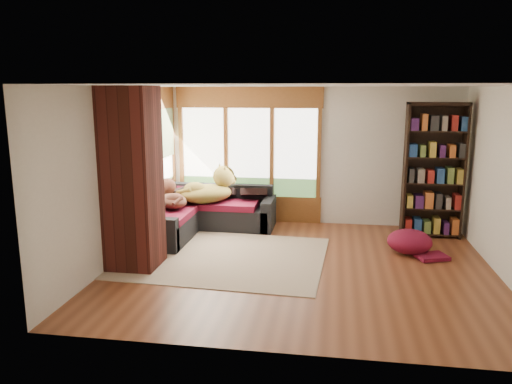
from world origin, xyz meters
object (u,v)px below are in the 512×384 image
(sectional_sofa, at_px, (202,213))
(dog_brindle, at_px, (171,194))
(brick_chimney, at_px, (132,179))
(bookshelf, at_px, (434,171))
(dog_tan, at_px, (210,185))
(pouf, at_px, (410,241))
(area_rug, at_px, (216,256))

(sectional_sofa, distance_m, dog_brindle, 0.76)
(brick_chimney, distance_m, sectional_sofa, 2.32)
(bookshelf, relative_size, dog_tan, 1.98)
(pouf, relative_size, dog_tan, 0.59)
(sectional_sofa, xyz_separation_m, area_rug, (0.62, -1.48, -0.30))
(bookshelf, height_order, dog_tan, bookshelf)
(sectional_sofa, distance_m, bookshelf, 4.19)
(area_rug, relative_size, pouf, 4.78)
(brick_chimney, bearing_deg, pouf, 16.80)
(area_rug, bearing_deg, sectional_sofa, 112.59)
(area_rug, bearing_deg, brick_chimney, -151.79)
(bookshelf, bearing_deg, sectional_sofa, -177.26)
(sectional_sofa, xyz_separation_m, bookshelf, (4.09, 0.20, 0.87))
(sectional_sofa, relative_size, dog_tan, 1.86)
(bookshelf, height_order, pouf, bookshelf)
(sectional_sofa, height_order, bookshelf, bookshelf)
(brick_chimney, relative_size, pouf, 3.74)
(dog_brindle, bearing_deg, sectional_sofa, -77.75)
(bookshelf, xyz_separation_m, dog_tan, (-3.93, -0.14, -0.34))
(dog_tan, bearing_deg, sectional_sofa, 160.12)
(bookshelf, height_order, dog_brindle, bookshelf)
(area_rug, distance_m, pouf, 3.07)
(pouf, bearing_deg, dog_brindle, 174.72)
(sectional_sofa, xyz_separation_m, dog_tan, (0.16, 0.05, 0.52))
(brick_chimney, relative_size, area_rug, 0.78)
(area_rug, bearing_deg, dog_tan, 106.52)
(sectional_sofa, relative_size, area_rug, 0.66)
(area_rug, height_order, pouf, pouf)
(area_rug, distance_m, dog_brindle, 1.64)
(bookshelf, bearing_deg, pouf, -115.49)
(bookshelf, bearing_deg, dog_tan, -177.91)
(dog_brindle, bearing_deg, brick_chimney, 144.71)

